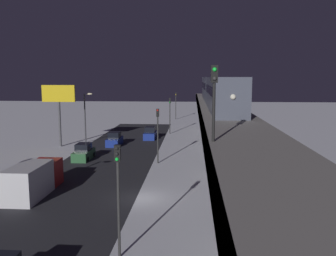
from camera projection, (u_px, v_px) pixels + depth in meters
ground_plane at (140, 198)px, 29.86m from camera, size 240.00×240.00×0.00m
avenue_asphalt at (72, 197)px, 30.25m from camera, size 11.00×95.30×0.01m
elevated_railway at (231, 131)px, 28.56m from camera, size 5.00×95.30×6.61m
subway_train at (217, 90)px, 46.08m from camera, size 2.94×36.87×3.40m
rail_signal at (214, 90)px, 18.67m from camera, size 0.36×0.41×4.00m
sedan_green at (84, 153)px, 44.03m from camera, size 1.91×4.30×1.97m
sedan_blue at (150, 134)px, 58.83m from camera, size 1.80×4.17×1.97m
sedan_blue_2 at (115, 140)px, 53.18m from camera, size 1.80×4.25×1.97m
box_truck at (34, 179)px, 30.70m from camera, size 2.40×7.40×2.80m
traffic_light_near at (118, 185)px, 19.52m from camera, size 0.32×0.44×6.40m
traffic_light_mid at (158, 128)px, 41.53m from camera, size 0.32×0.44×6.40m
traffic_light_far at (170, 110)px, 63.54m from camera, size 0.32×0.44×6.40m
traffic_light_distant at (176, 102)px, 85.54m from camera, size 0.32×0.44×6.40m
commercial_billboard at (59, 100)px, 51.46m from camera, size 4.80×0.36×8.90m
street_lamp_far at (86, 112)px, 54.69m from camera, size 1.35×0.44×7.65m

